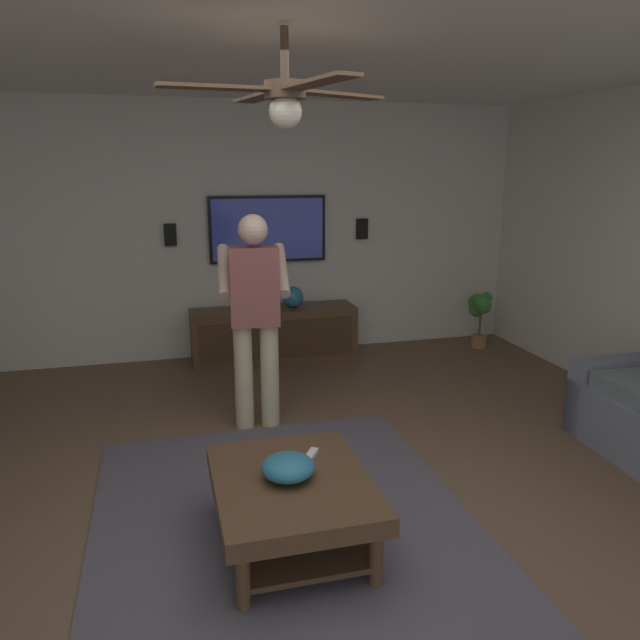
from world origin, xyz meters
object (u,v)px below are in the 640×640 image
object	(u,v)px
coffee_table	(292,495)
vase_round	(293,297)
bowl	(288,467)
wall_speaker_right	(170,235)
wall_speaker_left	(362,229)
media_console	(274,334)
potted_plant_short	(480,309)
tv	(268,229)
person_standing	(255,309)
remote_white	(311,455)
ceiling_fan	(284,97)

from	to	relation	value
coffee_table	vase_round	size ratio (longest dim) A/B	4.55
bowl	coffee_table	bearing A→B (deg)	-79.59
bowl	wall_speaker_right	world-z (taller)	wall_speaker_right
wall_speaker_left	media_console	bearing A→B (deg)	103.78
vase_round	potted_plant_short	bearing A→B (deg)	-93.58
media_console	tv	size ratio (longest dim) A/B	1.39
media_console	potted_plant_short	xyz separation A→B (m)	(-0.15, -2.29, 0.16)
potted_plant_short	bowl	world-z (taller)	potted_plant_short
wall_speaker_left	person_standing	bearing A→B (deg)	141.89
person_standing	remote_white	size ratio (longest dim) A/B	10.93
ceiling_fan	person_standing	bearing A→B (deg)	-1.66
ceiling_fan	wall_speaker_right	bearing A→B (deg)	8.81
tv	person_standing	world-z (taller)	tv
coffee_table	person_standing	bearing A→B (deg)	-2.63
media_console	ceiling_fan	world-z (taller)	ceiling_fan
tv	potted_plant_short	distance (m)	2.49
coffee_table	tv	world-z (taller)	tv
potted_plant_short	ceiling_fan	distance (m)	4.40
tv	bowl	distance (m)	3.62
wall_speaker_left	wall_speaker_right	xyz separation A→B (m)	(0.00, 2.02, -0.01)
tv	ceiling_fan	size ratio (longest dim) A/B	1.02
media_console	tv	xyz separation A→B (m)	(0.24, 0.00, 1.06)
tv	ceiling_fan	bearing A→B (deg)	-8.41
coffee_table	media_console	size ratio (longest dim) A/B	0.59
coffee_table	wall_speaker_right	size ratio (longest dim) A/B	4.55
person_standing	ceiling_fan	world-z (taller)	ceiling_fan
wall_speaker_right	wall_speaker_left	bearing A→B (deg)	-90.00
remote_white	vase_round	bearing A→B (deg)	22.11
tv	remote_white	size ratio (longest dim) A/B	8.14
person_standing	remote_white	bearing A→B (deg)	-171.13
person_standing	potted_plant_short	size ratio (longest dim) A/B	2.62
bowl	ceiling_fan	bearing A→B (deg)	-13.56
media_console	potted_plant_short	size ratio (longest dim) A/B	2.71
tv	media_console	bearing A→B (deg)	0.00
person_standing	ceiling_fan	xyz separation A→B (m)	(-1.39, 0.04, 1.36)
media_console	person_standing	bearing A→B (deg)	-15.16
remote_white	wall_speaker_right	distance (m)	3.46
vase_round	remote_white	bearing A→B (deg)	169.42
potted_plant_short	vase_round	xyz separation A→B (m)	(0.13, 2.09, 0.22)
tv	person_standing	distance (m)	1.96
bowl	remote_white	distance (m)	0.27
person_standing	ceiling_fan	bearing A→B (deg)	-176.03
wall_speaker_left	ceiling_fan	xyz separation A→B (m)	(-3.27, 1.52, 0.98)
bowl	remote_white	size ratio (longest dim) A/B	1.86
remote_white	wall_speaker_right	xyz separation A→B (m)	(3.29, 0.63, 0.90)
media_console	coffee_table	bearing A→B (deg)	-9.06
bowl	ceiling_fan	size ratio (longest dim) A/B	0.23
person_standing	wall_speaker_right	world-z (taller)	person_standing
wall_speaker_left	potted_plant_short	bearing A→B (deg)	-107.72
coffee_table	bowl	bearing A→B (deg)	100.41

